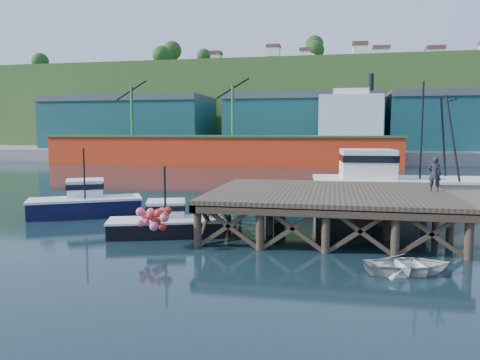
% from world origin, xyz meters
% --- Properties ---
extents(ground, '(300.00, 300.00, 0.00)m').
position_xyz_m(ground, '(0.00, 0.00, 0.00)').
color(ground, black).
rests_on(ground, ground).
extents(wharf, '(12.00, 10.00, 2.62)m').
position_xyz_m(wharf, '(5.50, -0.19, 1.94)').
color(wharf, brown).
rests_on(wharf, ground).
extents(far_quay, '(160.00, 40.00, 2.00)m').
position_xyz_m(far_quay, '(0.00, 70.00, 1.00)').
color(far_quay, gray).
rests_on(far_quay, ground).
extents(warehouse_left, '(32.00, 16.00, 9.00)m').
position_xyz_m(warehouse_left, '(-35.00, 65.00, 6.50)').
color(warehouse_left, '#174E4C').
rests_on(warehouse_left, far_quay).
extents(warehouse_mid, '(28.00, 16.00, 9.00)m').
position_xyz_m(warehouse_mid, '(0.00, 65.00, 6.50)').
color(warehouse_mid, '#174E4C').
rests_on(warehouse_mid, far_quay).
extents(warehouse_right, '(30.00, 16.00, 9.00)m').
position_xyz_m(warehouse_right, '(30.00, 65.00, 6.50)').
color(warehouse_right, '#174E4C').
rests_on(warehouse_right, far_quay).
extents(cargo_ship, '(55.50, 10.00, 13.75)m').
position_xyz_m(cargo_ship, '(-8.46, 48.00, 3.31)').
color(cargo_ship, red).
rests_on(cargo_ship, ground).
extents(hillside, '(220.00, 50.00, 22.00)m').
position_xyz_m(hillside, '(0.00, 100.00, 11.00)').
color(hillside, '#2D511E').
rests_on(hillside, ground).
extents(boat_navy, '(7.06, 5.36, 4.20)m').
position_xyz_m(boat_navy, '(-9.41, 1.76, 0.84)').
color(boat_navy, black).
rests_on(boat_navy, ground).
extents(boat_black, '(6.07, 5.04, 3.52)m').
position_xyz_m(boat_black, '(-2.49, -2.61, 0.65)').
color(boat_black, black).
rests_on(boat_black, ground).
extents(trawler, '(12.84, 5.39, 8.40)m').
position_xyz_m(trawler, '(10.45, 7.28, 1.73)').
color(trawler, beige).
rests_on(trawler, ground).
extents(dinghy, '(3.63, 2.98, 0.66)m').
position_xyz_m(dinghy, '(8.52, -7.10, 0.33)').
color(dinghy, silver).
rests_on(dinghy, ground).
extents(dockworker, '(0.72, 0.54, 1.77)m').
position_xyz_m(dockworker, '(10.90, 0.85, 3.01)').
color(dockworker, black).
rests_on(dockworker, wharf).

